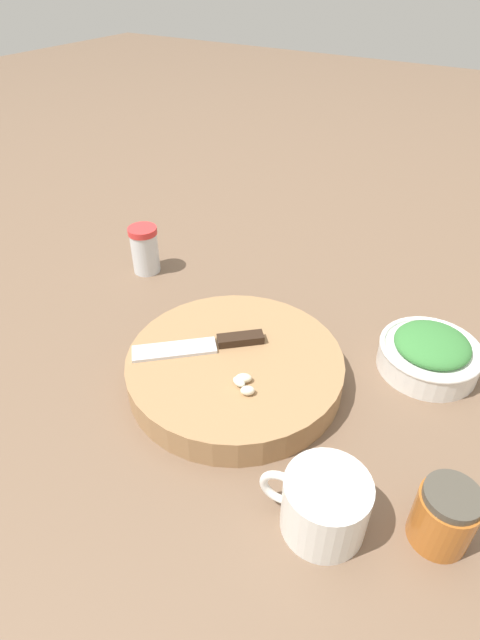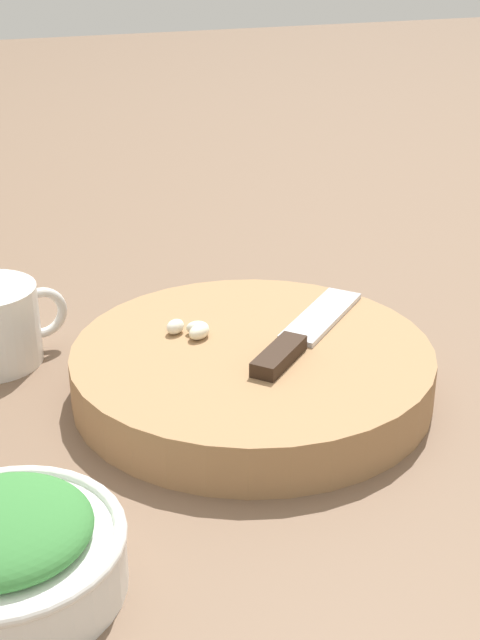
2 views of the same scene
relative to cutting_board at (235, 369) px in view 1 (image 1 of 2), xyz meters
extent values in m
plane|color=brown|center=(-0.01, 0.03, -0.02)|extent=(5.00, 5.00, 0.00)
cylinder|color=#9E754C|center=(0.00, 0.00, 0.00)|extent=(0.32, 0.32, 0.04)
cube|color=black|center=(-0.01, 0.03, 0.03)|extent=(0.07, 0.06, 0.01)
cube|color=silver|center=(-0.08, -0.04, 0.02)|extent=(0.11, 0.11, 0.01)
ellipsoid|color=white|center=(0.05, -0.05, 0.03)|extent=(0.02, 0.02, 0.01)
ellipsoid|color=#EEE3C2|center=(0.04, -0.04, 0.03)|extent=(0.03, 0.02, 0.01)
ellipsoid|color=silver|center=(0.04, -0.04, 0.03)|extent=(0.02, 0.02, 0.01)
cylinder|color=silver|center=(0.24, 0.18, 0.00)|extent=(0.15, 0.15, 0.04)
torus|color=silver|center=(0.24, 0.18, 0.02)|extent=(0.15, 0.15, 0.01)
ellipsoid|color=#387A38|center=(0.24, 0.18, 0.02)|extent=(0.11, 0.11, 0.03)
cylinder|color=silver|center=(-0.32, 0.17, 0.02)|extent=(0.05, 0.05, 0.08)
cylinder|color=red|center=(-0.32, 0.17, 0.07)|extent=(0.06, 0.06, 0.01)
cylinder|color=silver|center=(0.21, -0.15, 0.02)|extent=(0.10, 0.10, 0.08)
torus|color=silver|center=(0.16, -0.15, 0.02)|extent=(0.05, 0.02, 0.05)
cylinder|color=#B26023|center=(0.32, -0.09, 0.01)|extent=(0.07, 0.07, 0.07)
cylinder|color=#474238|center=(0.32, -0.09, 0.05)|extent=(0.06, 0.06, 0.01)
camera|label=1|loc=(0.29, -0.46, 0.51)|focal=28.00mm
camera|label=2|loc=(0.26, 0.65, 0.37)|focal=50.00mm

